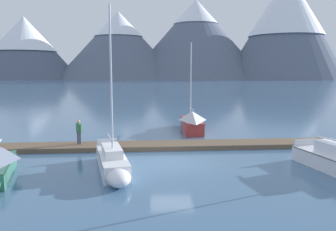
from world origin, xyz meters
The scene contains 9 objects.
ground_plane centered at (0.00, 0.00, 0.00)m, with size 700.00×700.00×0.00m, color #426689.
mountain_west_summit centered at (-79.23, 189.71, 19.72)m, with size 62.93×62.93×36.87m.
mountain_central_massif centered at (-24.19, 196.99, 21.36)m, with size 76.84×76.84×41.36m.
mountain_shoulder_ridge centered at (24.81, 203.81, 25.59)m, with size 88.82×88.82×50.13m.
mountain_east_summit centered at (77.48, 187.25, 33.50)m, with size 72.16×72.16×62.31m.
dock centered at (0.00, 4.00, 0.15)m, with size 23.84×3.31×0.30m.
sailboat_second_berth centered at (-3.21, -1.76, 0.57)m, with size 2.67×6.35×8.69m.
sailboat_mid_dock_port centered at (2.24, 10.39, 0.89)m, with size 1.84×6.08×7.86m.
person_on_dock centered at (-6.25, 3.96, 1.26)m, with size 0.44×0.44×1.69m.
Camera 1 is at (-0.89, -19.38, 5.43)m, focal length 36.26 mm.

